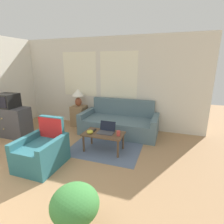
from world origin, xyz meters
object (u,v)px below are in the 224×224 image
at_px(couch, 120,123).
at_px(potted_plant, 75,206).
at_px(cup_navy, 118,133).
at_px(laptop, 106,130).
at_px(coffee_table, 104,135).
at_px(armchair, 43,151).
at_px(tv_remote, 94,130).
at_px(television, 7,101).
at_px(snack_bowl, 90,132).
at_px(table_lamp, 78,95).

bearing_deg(couch, potted_plant, -82.46).
bearing_deg(cup_navy, laptop, 163.54).
bearing_deg(coffee_table, armchair, -134.29).
bearing_deg(couch, laptop, -89.23).
xyz_separation_m(armchair, tv_remote, (0.62, 0.96, 0.15)).
bearing_deg(cup_navy, television, -179.83).
bearing_deg(couch, coffee_table, -91.66).
bearing_deg(potted_plant, cup_navy, 92.75).
height_order(cup_navy, tv_remote, cup_navy).
bearing_deg(snack_bowl, table_lamp, 126.95).
bearing_deg(cup_navy, potted_plant, -87.25).
distance_m(table_lamp, laptop, 1.91).
relative_size(laptop, tv_remote, 2.29).
bearing_deg(coffee_table, laptop, 51.30).
bearing_deg(tv_remote, television, -177.42).
relative_size(cup_navy, tv_remote, 0.70).
bearing_deg(table_lamp, laptop, -41.85).
distance_m(couch, table_lamp, 1.54).
distance_m(couch, potted_plant, 3.10).
height_order(tv_remote, potted_plant, potted_plant).
relative_size(couch, potted_plant, 3.37).
xyz_separation_m(tv_remote, potted_plant, (0.69, -2.02, -0.04)).
bearing_deg(coffee_table, television, -179.15).
bearing_deg(potted_plant, laptop, 101.04).
relative_size(snack_bowl, potted_plant, 0.23).
bearing_deg(tv_remote, cup_navy, -9.33).
xyz_separation_m(armchair, television, (-1.74, 0.86, 0.69)).
relative_size(couch, coffee_table, 2.35).
height_order(laptop, snack_bowl, laptop).
relative_size(table_lamp, potted_plant, 0.84).
relative_size(television, potted_plant, 0.82).
height_order(snack_bowl, potted_plant, potted_plant).
height_order(television, cup_navy, television).
height_order(coffee_table, laptop, laptop).
bearing_deg(table_lamp, coffee_table, -44.16).
bearing_deg(snack_bowl, armchair, -128.01).
xyz_separation_m(table_lamp, cup_navy, (1.67, -1.32, -0.50)).
distance_m(table_lamp, tv_remote, 1.72).
bearing_deg(television, coffee_table, 0.85).
bearing_deg(armchair, tv_remote, 57.02).
relative_size(television, coffee_table, 0.57).
distance_m(snack_bowl, potted_plant, 1.96).
bearing_deg(table_lamp, tv_remote, -48.54).
bearing_deg(snack_bowl, couch, 76.38).
xyz_separation_m(couch, table_lamp, (-1.36, 0.17, 0.70)).
relative_size(television, cup_navy, 4.63).
height_order(armchair, tv_remote, armchair).
distance_m(coffee_table, cup_navy, 0.36).
xyz_separation_m(cup_navy, potted_plant, (0.09, -1.92, -0.08)).
relative_size(television, snack_bowl, 3.54).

